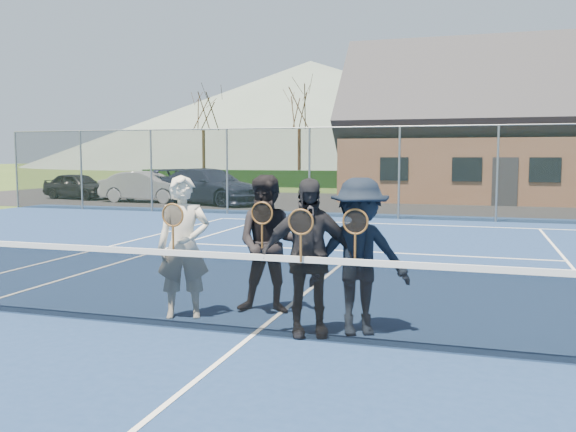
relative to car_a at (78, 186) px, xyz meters
name	(u,v)px	position (x,y,z in m)	size (l,w,h in m)	color
ground	(417,204)	(15.75, 1.59, -0.63)	(220.00, 220.00, 0.00)	#354D1B
court_surface	(253,336)	(15.75, -18.41, -0.62)	(30.00, 30.00, 0.02)	navy
tarmac_carpark	(326,202)	(11.75, 1.59, -0.62)	(40.00, 12.00, 0.01)	black
hedge_row	(436,180)	(15.75, 13.59, -0.08)	(40.00, 1.20, 1.10)	black
hill_west	(310,115)	(-9.25, 76.59, 8.37)	(110.00, 110.00, 18.00)	slate
car_a	(78,186)	(0.00, 0.00, 0.00)	(1.48, 3.69, 1.26)	black
car_b	(147,187)	(4.15, -0.79, 0.05)	(1.45, 4.15, 1.37)	#95979D
car_c	(210,186)	(7.33, -1.04, 0.13)	(2.13, 5.25, 1.52)	#181D31
court_markings	(253,335)	(15.75, -18.41, -0.60)	(11.03, 23.83, 0.01)	white
tennis_net	(253,291)	(15.75, -18.41, -0.09)	(11.68, 0.08, 1.10)	slate
perimeter_fence	(399,172)	(15.75, -4.91, 0.90)	(30.07, 0.07, 3.02)	slate
clubhouse	(515,114)	(19.75, 5.59, 3.36)	(15.60, 8.20, 7.70)	#9E6B4C
tree_a	(203,102)	(-0.25, 14.59, 5.16)	(3.20, 3.20, 7.77)	#352513
tree_b	(299,99)	(6.75, 14.59, 5.16)	(3.20, 3.20, 7.77)	#361F13
tree_c	(472,94)	(17.75, 14.59, 5.16)	(3.20, 3.20, 7.77)	#342112
player_a	(183,247)	(14.64, -17.91, 0.29)	(0.77, 0.65, 1.80)	beige
player_b	(269,244)	(15.59, -17.36, 0.29)	(0.97, 0.82, 1.80)	black
player_c	(307,257)	(16.33, -18.19, 0.29)	(1.14, 0.81, 1.80)	black
player_d	(359,257)	(16.89, -17.98, 0.29)	(1.33, 1.06, 1.80)	black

